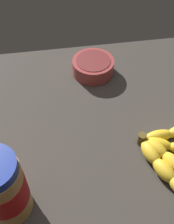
% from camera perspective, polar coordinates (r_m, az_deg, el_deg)
% --- Properties ---
extents(ground_plane, '(0.92, 0.62, 0.05)m').
position_cam_1_polar(ground_plane, '(0.74, -1.32, -2.66)').
color(ground_plane, '#38332D').
extents(banana_bunch, '(0.21, 0.22, 0.03)m').
position_cam_1_polar(banana_bunch, '(0.67, 17.52, -8.09)').
color(banana_bunch, yellow).
rests_on(banana_bunch, ground_plane).
extents(peanut_butter_jar, '(0.09, 0.09, 0.17)m').
position_cam_1_polar(peanut_butter_jar, '(0.55, -17.25, -14.93)').
color(peanut_butter_jar, '#BF8442').
rests_on(peanut_butter_jar, ground_plane).
extents(small_bowl, '(0.12, 0.12, 0.05)m').
position_cam_1_polar(small_bowl, '(0.84, 1.28, 9.47)').
color(small_bowl, '#993838').
rests_on(small_bowl, ground_plane).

